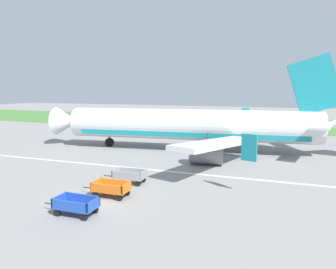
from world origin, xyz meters
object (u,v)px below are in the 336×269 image
(baggage_cart_second_in_row, at_px, (111,188))
(baggage_cart_nearest, at_px, (76,205))
(baggage_cart_third_in_row, at_px, (129,176))
(airplane, at_px, (198,126))

(baggage_cart_second_in_row, bearing_deg, baggage_cart_nearest, -96.55)
(baggage_cart_nearest, bearing_deg, baggage_cart_third_in_row, 88.23)
(airplane, height_order, baggage_cart_third_in_row, airplane)
(baggage_cart_second_in_row, distance_m, baggage_cart_third_in_row, 3.24)
(airplane, xyz_separation_m, baggage_cart_third_in_row, (-1.90, -14.53, -2.45))
(baggage_cart_nearest, height_order, baggage_cart_second_in_row, same)
(airplane, distance_m, baggage_cart_third_in_row, 14.85)
(airplane, height_order, baggage_cart_nearest, airplane)
(baggage_cart_nearest, bearing_deg, baggage_cart_second_in_row, 83.45)
(baggage_cart_nearest, relative_size, baggage_cart_second_in_row, 1.00)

